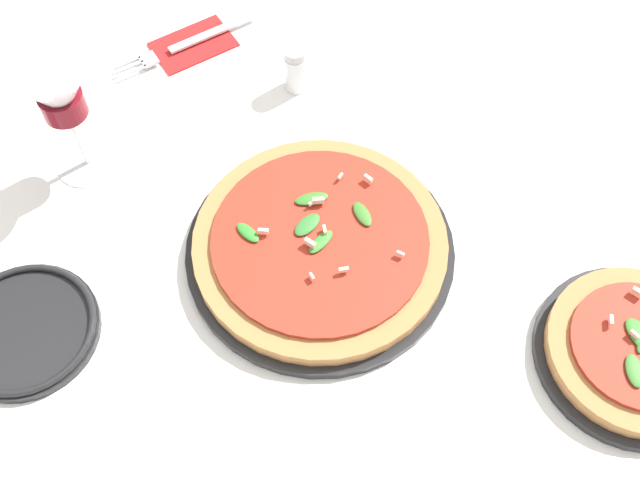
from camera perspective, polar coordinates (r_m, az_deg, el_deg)
ground_plane at (r=0.89m, az=-2.16°, el=0.13°), size 6.00×6.00×0.00m
pizza_arugula_main at (r=0.86m, az=-0.00°, el=-0.45°), size 0.31×0.31×0.05m
pizza_personal_side at (r=0.87m, az=22.84°, el=-7.81°), size 0.21×0.21×0.05m
wine_glass at (r=0.90m, az=-19.31°, el=10.47°), size 0.09×0.09×0.18m
napkin at (r=1.10m, az=-9.64°, el=14.53°), size 0.12×0.10×0.01m
fork at (r=1.10m, az=-10.06°, el=14.55°), size 0.21×0.07×0.00m
side_plate_white at (r=0.88m, az=-21.58°, el=-6.36°), size 0.16×0.16×0.02m
shaker_pepper at (r=1.01m, az=-1.86°, el=12.91°), size 0.03×0.03×0.07m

